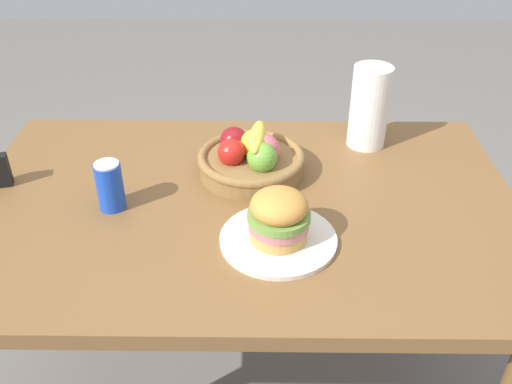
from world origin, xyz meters
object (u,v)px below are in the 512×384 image
Objects in this scene: plate at (278,239)px; paper_towel_roll at (369,107)px; soda_can at (110,186)px; sandwich at (279,216)px; fruit_basket at (251,158)px.

paper_towel_roll is (0.27, 0.47, 0.11)m from plate.
soda_can is 0.76m from paper_towel_roll.
sandwich is 0.54m from paper_towel_roll.
paper_towel_roll is at bearing 26.18° from soda_can.
soda_can is 0.43× the size of fruit_basket.
soda_can is at bearing 162.05° from plate.
sandwich is 0.30m from fruit_basket.
plate is 1.90× the size of sandwich.
sandwich is at bearing -77.24° from fruit_basket.
fruit_basket reaches higher than sandwich.
fruit_basket is (0.34, 0.16, -0.01)m from soda_can.
sandwich is 0.59× the size of paper_towel_roll.
soda_can reaches higher than plate.
paper_towel_roll reaches higher than fruit_basket.
soda_can is at bearing 162.05° from sandwich.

